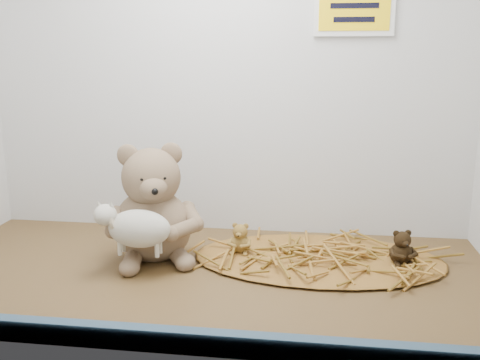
# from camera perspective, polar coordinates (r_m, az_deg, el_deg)

# --- Properties ---
(alcove_shell) EXTENTS (1.20, 0.60, 0.90)m
(alcove_shell) POSITION_cam_1_polar(r_m,az_deg,el_deg) (1.12, -3.35, 13.62)
(alcove_shell) COLOR #412A16
(alcove_shell) RESTS_ON ground
(front_rail) EXTENTS (1.19, 0.02, 0.04)m
(front_rail) POSITION_cam_1_polar(r_m,az_deg,el_deg) (0.86, -7.95, -16.45)
(front_rail) COLOR #364F67
(front_rail) RESTS_ON shelf_floor
(straw_bed) EXTENTS (0.55, 0.32, 0.01)m
(straw_bed) POSITION_cam_1_polar(r_m,az_deg,el_deg) (1.20, 8.33, -8.29)
(straw_bed) COLOR brown
(straw_bed) RESTS_ON shelf_floor
(main_teddy) EXTENTS (0.27, 0.28, 0.26)m
(main_teddy) POSITION_cam_1_polar(r_m,az_deg,el_deg) (1.18, -9.38, -2.32)
(main_teddy) COLOR #897354
(main_teddy) RESTS_ON shelf_floor
(toy_lamb) EXTENTS (0.17, 0.10, 0.11)m
(toy_lamb) POSITION_cam_1_polar(r_m,az_deg,el_deg) (1.11, -10.71, -5.12)
(toy_lamb) COLOR beige
(toy_lamb) RESTS_ON main_teddy
(mini_teddy_tan) EXTENTS (0.06, 0.06, 0.07)m
(mini_teddy_tan) POSITION_cam_1_polar(r_m,az_deg,el_deg) (1.20, 0.04, -6.06)
(mini_teddy_tan) COLOR olive
(mini_teddy_tan) RESTS_ON straw_bed
(mini_teddy_brown) EXTENTS (0.07, 0.08, 0.07)m
(mini_teddy_brown) POSITION_cam_1_polar(r_m,az_deg,el_deg) (1.19, 16.86, -6.72)
(mini_teddy_brown) COLOR black
(mini_teddy_brown) RESTS_ON straw_bed
(wall_sign) EXTENTS (0.16, 0.01, 0.11)m
(wall_sign) POSITION_cam_1_polar(r_m,az_deg,el_deg) (1.31, 12.11, 17.71)
(wall_sign) COLOR yellow
(wall_sign) RESTS_ON back_wall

